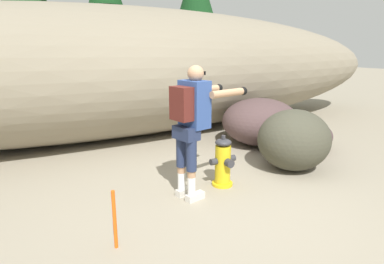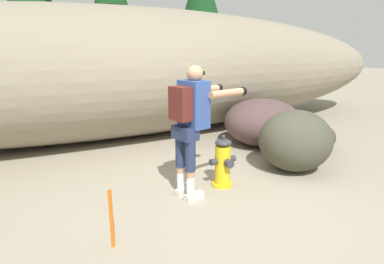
{
  "view_description": "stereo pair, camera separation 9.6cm",
  "coord_description": "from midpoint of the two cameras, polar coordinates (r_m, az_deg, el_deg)",
  "views": [
    {
      "loc": [
        -2.21,
        -3.14,
        1.89
      ],
      "look_at": [
        -0.06,
        0.65,
        0.75
      ],
      "focal_mm": 30.3,
      "sensor_mm": 36.0,
      "label": 1
    },
    {
      "loc": [
        -2.13,
        -3.19,
        1.89
      ],
      "look_at": [
        -0.06,
        0.65,
        0.75
      ],
      "focal_mm": 30.3,
      "sensor_mm": 36.0,
      "label": 2
    }
  ],
  "objects": [
    {
      "name": "ground_plane",
      "position": [
        4.29,
        4.5,
        -11.85
      ],
      "size": [
        56.0,
        56.0,
        0.04
      ],
      "primitive_type": "cube",
      "color": "gray"
    },
    {
      "name": "pine_tree_center",
      "position": [
        12.8,
        -15.03,
        19.2
      ],
      "size": [
        1.88,
        1.88,
        5.33
      ],
      "color": "#47331E",
      "rests_on": "ground_plane"
    },
    {
      "name": "boulder_small",
      "position": [
        5.34,
        16.99,
        -1.31
      ],
      "size": [
        1.22,
        1.16,
        0.96
      ],
      "primitive_type": "ellipsoid",
      "rotation": [
        0.0,
        0.0,
        3.2
      ],
      "color": "#424133",
      "rests_on": "ground_plane"
    },
    {
      "name": "utility_worker",
      "position": [
        3.99,
        -0.51,
        2.75
      ],
      "size": [
        1.03,
        0.64,
        1.69
      ],
      "rotation": [
        0.0,
        0.0,
        0.19
      ],
      "color": "beige",
      "rests_on": "ground_plane"
    },
    {
      "name": "dirt_embankment",
      "position": [
        7.24,
        -12.19,
        10.16
      ],
      "size": [
        15.41,
        3.2,
        2.73
      ],
      "primitive_type": "ellipsoid",
      "color": "gray",
      "rests_on": "ground_plane"
    },
    {
      "name": "fire_hydrant",
      "position": [
        4.54,
        4.87,
        -5.42
      ],
      "size": [
        0.4,
        0.34,
        0.73
      ],
      "color": "gold",
      "rests_on": "ground_plane"
    },
    {
      "name": "boulder_large",
      "position": [
        6.57,
        11.51,
        1.81
      ],
      "size": [
        1.89,
        1.9,
        0.93
      ],
      "primitive_type": "ellipsoid",
      "rotation": [
        0.0,
        0.0,
        1.87
      ],
      "color": "#4E3A3A",
      "rests_on": "ground_plane"
    },
    {
      "name": "survey_stake",
      "position": [
        3.29,
        -14.3,
        -14.73
      ],
      "size": [
        0.04,
        0.04,
        0.6
      ],
      "primitive_type": "cylinder",
      "color": "#E55914",
      "rests_on": "ground_plane"
    },
    {
      "name": "boulder_mid",
      "position": [
        6.49,
        19.19,
        -0.54
      ],
      "size": [
        1.33,
        1.33,
        0.56
      ],
      "primitive_type": "ellipsoid",
      "rotation": [
        0.0,
        0.0,
        2.32
      ],
      "color": "#4A363A",
      "rests_on": "ground_plane"
    }
  ]
}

